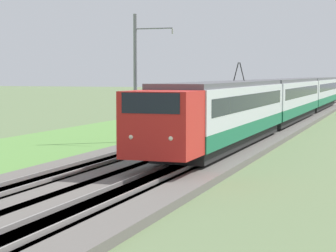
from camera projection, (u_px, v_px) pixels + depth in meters
ballast_main at (234, 124)px, 53.96m from camera, size 240.00×4.40×0.30m
ballast_adjacent at (281, 125)px, 52.69m from camera, size 240.00×4.40×0.30m
track_main at (234, 124)px, 53.96m from camera, size 240.00×1.57×0.45m
track_adjacent at (281, 125)px, 52.69m from camera, size 240.00×1.57×0.45m
grass_verge at (154, 123)px, 56.28m from camera, size 240.00×8.85×0.12m
passenger_train at (287, 97)px, 55.20m from camera, size 64.51×2.93×4.96m
catenary_mast_mid at (136, 77)px, 39.94m from camera, size 0.22×2.56×7.92m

